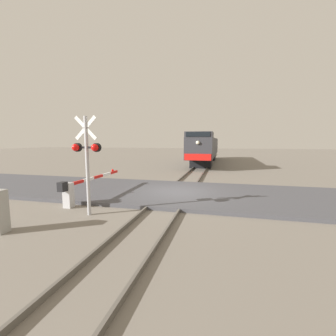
% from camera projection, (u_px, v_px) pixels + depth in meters
% --- Properties ---
extents(ground_plane, '(160.00, 160.00, 0.00)m').
position_uv_depth(ground_plane, '(177.00, 194.00, 12.59)').
color(ground_plane, slate).
extents(rail_track_left, '(0.08, 80.00, 0.15)m').
position_uv_depth(rail_track_left, '(165.00, 192.00, 12.75)').
color(rail_track_left, '#59544C').
rests_on(rail_track_left, ground_plane).
extents(rail_track_right, '(0.08, 80.00, 0.15)m').
position_uv_depth(rail_track_right, '(190.00, 194.00, 12.41)').
color(rail_track_right, '#59544C').
rests_on(rail_track_right, ground_plane).
extents(road_surface, '(36.00, 6.28, 0.17)m').
position_uv_depth(road_surface, '(177.00, 193.00, 12.58)').
color(road_surface, '#47474C').
rests_on(road_surface, ground_plane).
extents(locomotive, '(2.73, 18.22, 3.87)m').
position_uv_depth(locomotive, '(205.00, 148.00, 30.18)').
color(locomotive, black).
rests_on(locomotive, ground_plane).
extents(crossing_signal, '(1.18, 0.33, 3.93)m').
position_uv_depth(crossing_signal, '(87.00, 155.00, 8.79)').
color(crossing_signal, '#ADADB2').
rests_on(crossing_signal, ground_plane).
extents(crossing_gate, '(0.36, 5.25, 1.22)m').
position_uv_depth(crossing_gate, '(77.00, 188.00, 10.62)').
color(crossing_gate, silver).
rests_on(crossing_gate, ground_plane).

